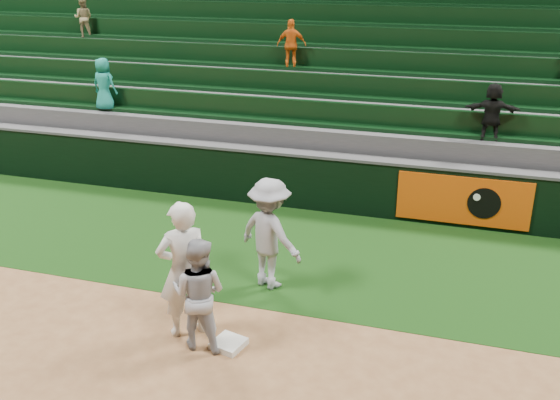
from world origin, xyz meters
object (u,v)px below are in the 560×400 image
Objects in this scene: baserunner at (199,294)px; first_base at (229,344)px; base_coach at (270,234)px; first_baseman at (184,270)px.

first_base is at bearing -171.36° from baserunner.
base_coach is (0.03, 1.85, 0.90)m from first_base.
baserunner reaches higher than first_base.
baserunner is (0.33, -0.23, -0.21)m from first_baseman.
first_baseman is 1.10× the size of base_coach.
first_baseman reaches higher than first_base.
baserunner is at bearing 105.74° from first_baseman.
first_baseman is 1.25× the size of baserunner.
base_coach reaches higher than baserunner.
baserunner is (-0.39, -0.06, 0.78)m from first_base.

